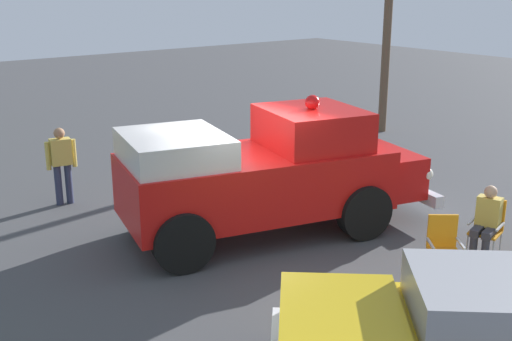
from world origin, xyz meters
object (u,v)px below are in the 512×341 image
object	(u,v)px
lawn_chair_near_truck	(488,223)
utility_pole	(389,1)
spectator_seated	(486,220)
spectator_standing	(62,161)
vintage_fire_truck	(267,172)
traffic_cone	(191,180)
classic_hot_rod	(463,334)
lawn_chair_by_car	(443,242)

from	to	relation	value
lawn_chair_near_truck	utility_pole	xyz separation A→B (m)	(-5.86, -7.56, 3.42)
lawn_chair_near_truck	spectator_seated	xyz separation A→B (m)	(0.13, 0.04, 0.11)
spectator_seated	utility_pole	world-z (taller)	utility_pole
lawn_chair_near_truck	spectator_standing	bearing A→B (deg)	-56.05
lawn_chair_near_truck	vintage_fire_truck	bearing A→B (deg)	-53.28
spectator_seated	traffic_cone	xyz separation A→B (m)	(2.13, -6.10, -0.39)
vintage_fire_truck	traffic_cone	bearing A→B (deg)	-92.20
spectator_seated	spectator_standing	size ratio (longest dim) A/B	0.77
classic_hot_rod	lawn_chair_by_car	bearing A→B (deg)	-139.75
lawn_chair_near_truck	traffic_cone	distance (m)	6.48
lawn_chair_by_car	utility_pole	xyz separation A→B (m)	(-7.17, -7.61, 3.42)
classic_hot_rod	traffic_cone	bearing A→B (deg)	-99.99
lawn_chair_by_car	traffic_cone	size ratio (longest dim) A/B	1.61
vintage_fire_truck	spectator_seated	distance (m)	3.95
lawn_chair_near_truck	lawn_chair_by_car	xyz separation A→B (m)	(1.31, 0.04, 0.00)
spectator_seated	traffic_cone	bearing A→B (deg)	-70.76
spectator_seated	classic_hot_rod	bearing A→B (deg)	29.49
classic_hot_rod	lawn_chair_near_truck	xyz separation A→B (m)	(-3.69, -2.05, -0.16)
lawn_chair_near_truck	utility_pole	world-z (taller)	utility_pole
lawn_chair_near_truck	spectator_standing	distance (m)	8.59
vintage_fire_truck	traffic_cone	world-z (taller)	vintage_fire_truck
lawn_chair_by_car	traffic_cone	world-z (taller)	lawn_chair_by_car
vintage_fire_truck	classic_hot_rod	distance (m)	5.41
vintage_fire_truck	classic_hot_rod	xyz separation A→B (m)	(1.32, 5.23, -0.45)
spectator_seated	utility_pole	size ratio (longest dim) A/B	0.17
spectator_seated	utility_pole	distance (m)	10.23
traffic_cone	vintage_fire_truck	bearing A→B (deg)	87.80
spectator_standing	utility_pole	world-z (taller)	utility_pole
vintage_fire_truck	classic_hot_rod	bearing A→B (deg)	75.83
vintage_fire_truck	spectator_standing	distance (m)	4.64
lawn_chair_by_car	utility_pole	world-z (taller)	utility_pole
classic_hot_rod	utility_pole	distance (m)	13.94
spectator_seated	spectator_standing	bearing A→B (deg)	-56.90
traffic_cone	classic_hot_rod	bearing A→B (deg)	80.01
vintage_fire_truck	spectator_seated	xyz separation A→B (m)	(-2.24, 3.21, -0.50)
spectator_seated	utility_pole	xyz separation A→B (m)	(-5.98, -7.60, 3.31)
vintage_fire_truck	spectator_seated	world-z (taller)	vintage_fire_truck
lawn_chair_near_truck	utility_pole	size ratio (longest dim) A/B	0.13
lawn_chair_near_truck	classic_hot_rod	bearing A→B (deg)	29.12
spectator_seated	spectator_standing	xyz separation A→B (m)	(4.66, -7.16, 0.27)
utility_pole	traffic_cone	distance (m)	9.04
traffic_cone	utility_pole	bearing A→B (deg)	-169.52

